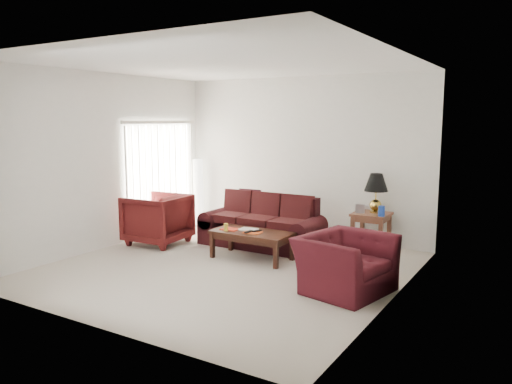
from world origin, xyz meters
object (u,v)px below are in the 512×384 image
armchair_right (345,264)px  coffee_table (252,245)px  sofa (261,222)px  end_table (371,231)px  armchair_left (157,219)px  floor_lamp (198,192)px

armchair_right → coffee_table: 1.95m
sofa → coffee_table: size_ratio=1.68×
armchair_right → coffee_table: size_ratio=0.89×
end_table → armchair_left: 3.75m
end_table → armchair_right: size_ratio=0.57×
floor_lamp → coffee_table: bearing=-34.6°
armchair_right → end_table: bearing=22.1°
armchair_left → floor_lamp: bearing=-172.9°
sofa → end_table: (1.72, 0.77, -0.12)m
end_table → floor_lamp: floor_lamp is taller
armchair_left → coffee_table: 1.98m
sofa → floor_lamp: size_ratio=1.52×
armchair_left → armchair_right: bearing=76.3°
coffee_table → end_table: bearing=26.4°
floor_lamp → armchair_left: (0.32, -1.60, -0.26)m
sofa → end_table: 1.89m
floor_lamp → coffee_table: size_ratio=1.11×
armchair_left → end_table: bearing=110.2°
end_table → floor_lamp: bearing=179.2°
sofa → end_table: bearing=24.5°
sofa → floor_lamp: 2.19m
sofa → coffee_table: sofa is taller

